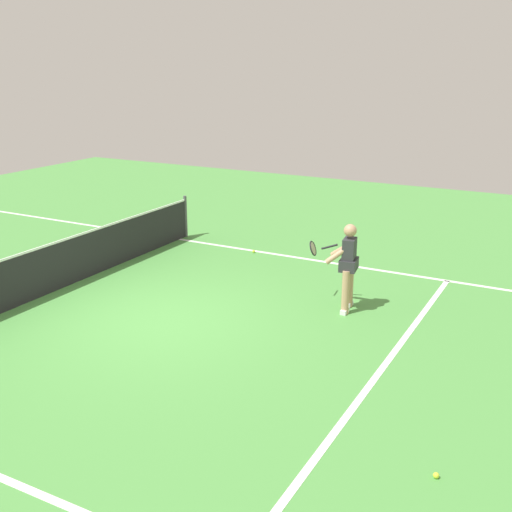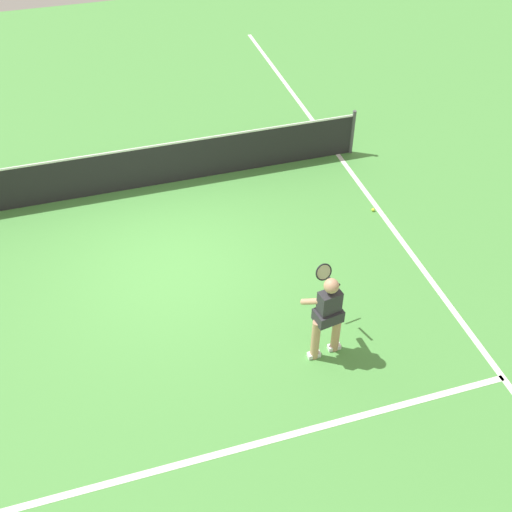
{
  "view_description": "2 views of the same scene",
  "coord_description": "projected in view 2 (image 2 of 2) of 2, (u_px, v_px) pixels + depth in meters",
  "views": [
    {
      "loc": [
        -7.98,
        -6.14,
        4.2
      ],
      "look_at": [
        1.22,
        -1.2,
        0.96
      ],
      "focal_mm": 44.47,
      "sensor_mm": 36.0,
      "label": 1
    },
    {
      "loc": [
        -0.92,
        -8.3,
        7.51
      ],
      "look_at": [
        1.28,
        -1.01,
        0.75
      ],
      "focal_mm": 43.67,
      "sensor_mm": 36.0,
      "label": 2
    }
  ],
  "objects": [
    {
      "name": "ground_plane",
      "position": [
        171.0,
        265.0,
        11.12
      ],
      "size": [
        27.53,
        27.53,
        0.0
      ],
      "primitive_type": "plane",
      "color": "#4C9342"
    },
    {
      "name": "court_net",
      "position": [
        145.0,
        167.0,
        12.64
      ],
      "size": [
        9.2,
        0.08,
        1.02
      ],
      "color": "#4C4C51",
      "rests_on": "ground"
    },
    {
      "name": "tennis_ball_near",
      "position": [
        373.0,
        210.0,
        12.3
      ],
      "size": [
        0.07,
        0.07,
        0.07
      ],
      "primitive_type": "sphere",
      "color": "#D1E533",
      "rests_on": "ground"
    },
    {
      "name": "tennis_player",
      "position": [
        328.0,
        313.0,
        9.09
      ],
      "size": [
        0.71,
        1.02,
        1.55
      ],
      "color": "tan",
      "rests_on": "ground"
    },
    {
      "name": "sideline_right_marking",
      "position": [
        388.0,
        222.0,
        12.04
      ],
      "size": [
        0.1,
        19.17,
        0.01
      ],
      "primitive_type": "cube",
      "color": "white",
      "rests_on": "ground"
    },
    {
      "name": "service_line_marking",
      "position": [
        226.0,
        452.0,
        8.34
      ],
      "size": [
        8.52,
        0.1,
        0.01
      ],
      "primitive_type": "cube",
      "color": "white",
      "rests_on": "ground"
    }
  ]
}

